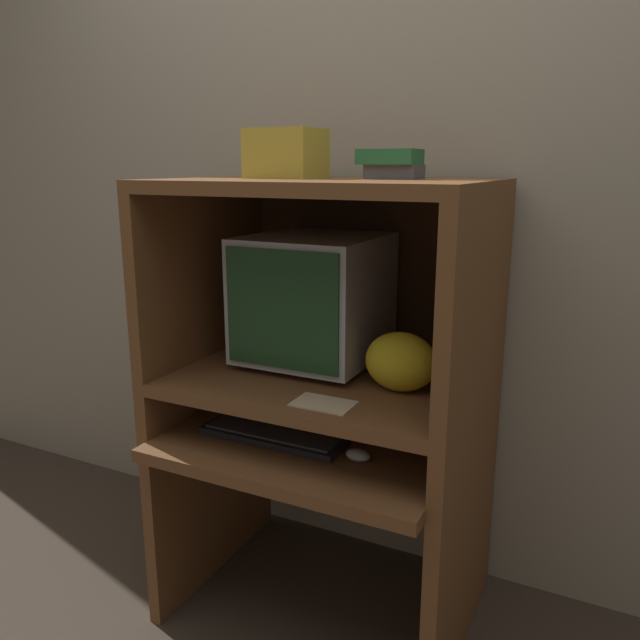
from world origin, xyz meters
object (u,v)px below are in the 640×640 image
Objects in this scene: keyboard at (273,435)px; storage_box at (286,154)px; snack_bag at (401,362)px; crt_monitor at (314,298)px; book_stack at (392,163)px; mouse at (358,455)px.

keyboard is 0.81m from storage_box.
snack_bag is at bearing -11.43° from storage_box.
crt_monitor reaches higher than keyboard.
book_stack is at bearing -4.54° from crt_monitor.
storage_box is (-0.07, -0.05, 0.43)m from crt_monitor.
mouse is at bearing -3.20° from keyboard.
keyboard is at bearing 176.80° from mouse.
book_stack is at bearing 4.98° from storage_box.
storage_box is (-0.39, 0.08, 0.55)m from snack_bag.
book_stack is 0.31m from storage_box.
storage_box reaches higher than crt_monitor.
crt_monitor is 2.11× the size of snack_bag.
snack_bag is 0.54m from book_stack.
storage_box is at bearing 105.11° from keyboard.
crt_monitor is at bearing 86.60° from keyboard.
keyboard is 2.17× the size of storage_box.
keyboard is at bearing -74.89° from storage_box.
snack_bag is at bearing 61.23° from mouse.
crt_monitor is at bearing 135.64° from mouse.
keyboard is (-0.01, -0.24, -0.36)m from crt_monitor.
keyboard is 6.34× the size of mouse.
storage_box is at bearing 147.59° from mouse.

